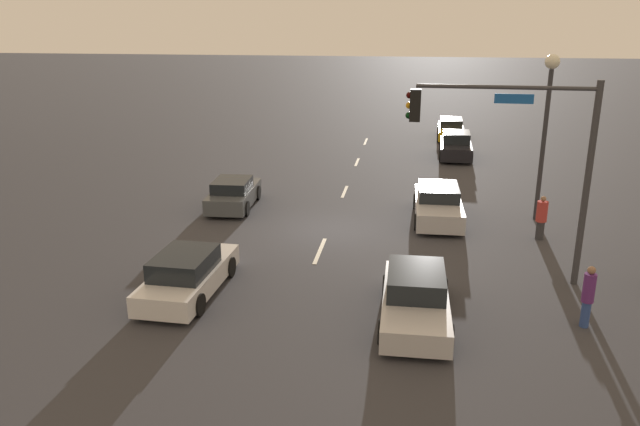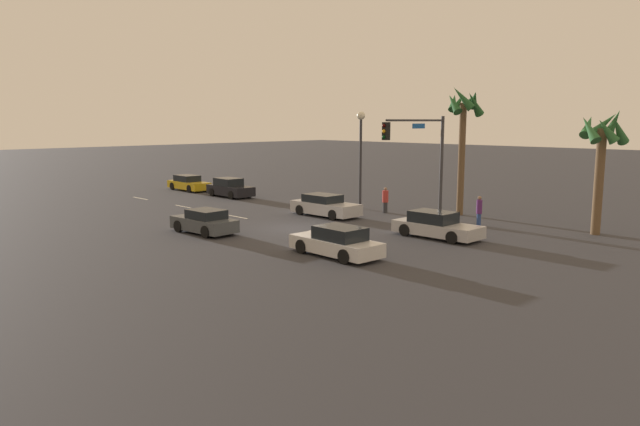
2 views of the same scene
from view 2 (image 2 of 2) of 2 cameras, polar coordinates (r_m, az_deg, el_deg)
The scene contains 17 objects.
ground_plane at distance 33.01m, azimuth -2.22°, elevation -1.48°, with size 220.00×220.00×0.00m, color #333338.
lane_stripe_0 at distance 47.75m, azimuth -16.88°, elevation 1.36°, with size 2.26×0.14×0.01m, color silver.
lane_stripe_1 at distance 42.43m, azimuth -13.02°, elevation 0.61°, with size 1.99×0.14×0.01m, color silver.
lane_stripe_2 at distance 37.26m, azimuth -7.97°, elevation -0.36°, with size 2.08×0.14×0.01m, color silver.
lane_stripe_3 at distance 31.40m, azimuth 0.55°, elevation -2.00°, with size 2.53×0.14×0.01m, color silver.
car_0 at distance 30.87m, azimuth 11.09°, elevation -1.20°, with size 4.59×1.90×1.33m.
car_1 at distance 32.07m, azimuth -11.04°, elevation -0.86°, with size 4.00×1.93×1.28m.
car_2 at distance 26.15m, azimuth 1.63°, elevation -2.84°, with size 4.47×1.94×1.34m.
car_3 at distance 52.20m, azimuth -12.52°, elevation 2.79°, with size 4.62×1.88×1.30m.
car_4 at distance 37.20m, azimuth 0.48°, elevation 0.68°, with size 4.66×1.98×1.35m.
car_5 at distance 47.20m, azimuth -8.65°, elevation 2.36°, with size 4.37×1.97×1.46m.
traffic_signal at distance 34.73m, azimuth 9.86°, elevation 5.94°, with size 0.37×5.49×6.19m.
streetlamp at distance 40.12m, azimuth 3.93°, elevation 6.87°, with size 0.56×0.56×6.54m.
pedestrian_0 at distance 34.66m, azimuth 15.05°, elevation 0.26°, with size 0.40×0.40×1.73m.
pedestrian_1 at distance 38.63m, azimuth 6.29°, elevation 1.28°, with size 0.55×0.55×1.66m.
palm_tree_0 at distance 38.23m, azimuth 13.60°, elevation 8.85°, with size 2.27×2.48×8.10m.
palm_tree_1 at distance 33.94m, azimuth 25.47°, elevation 6.02°, with size 2.37×2.61×6.57m.
Camera 2 is at (24.09, -21.77, 5.91)m, focal length 33.30 mm.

